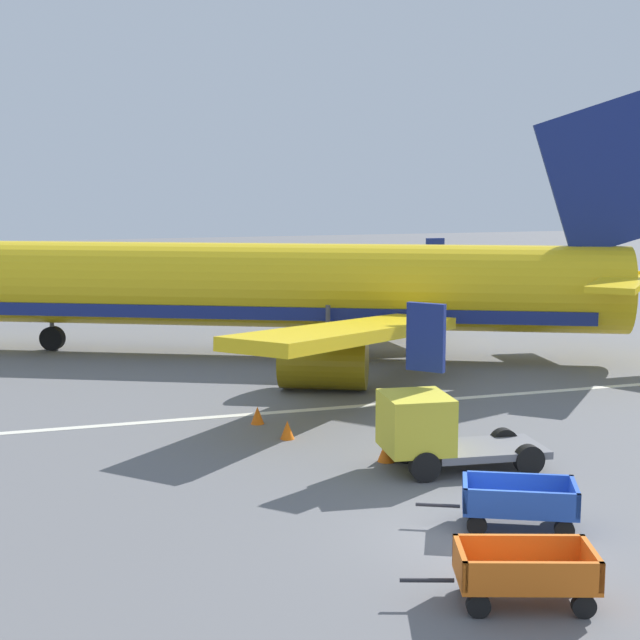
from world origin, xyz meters
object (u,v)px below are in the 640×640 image
at_px(traffic_cone_near_plane, 287,430).
at_px(traffic_cone_by_carts, 387,450).
at_px(baggage_cart_second_in_row, 518,502).
at_px(service_truck_beside_carts, 433,431).
at_px(baggage_cart_nearest, 524,572).
at_px(traffic_cone_mid_apron, 257,415).
at_px(airplane, 301,288).

relative_size(traffic_cone_near_plane, traffic_cone_by_carts, 0.85).
bearing_deg(baggage_cart_second_in_row, service_truck_beside_carts, 90.68).
distance_m(baggage_cart_nearest, traffic_cone_by_carts, 9.09).
xyz_separation_m(traffic_cone_mid_apron, traffic_cone_by_carts, (2.43, -5.05, 0.05)).
xyz_separation_m(baggage_cart_second_in_row, traffic_cone_mid_apron, (-3.35, 10.67, -0.32)).
bearing_deg(airplane, baggage_cart_second_in_row, -93.56).
xyz_separation_m(airplane, baggage_cart_second_in_row, (-1.34, -21.51, -2.45)).
distance_m(baggage_cart_nearest, traffic_cone_mid_apron, 14.17).
height_order(baggage_cart_second_in_row, traffic_cone_mid_apron, baggage_cart_second_in_row).
distance_m(airplane, service_truck_beside_carts, 17.20).
relative_size(baggage_cart_second_in_row, traffic_cone_by_carts, 5.28).
bearing_deg(airplane, baggage_cart_nearest, -97.20).
bearing_deg(traffic_cone_by_carts, traffic_cone_mid_apron, 115.69).
xyz_separation_m(baggage_cart_nearest, traffic_cone_near_plane, (-1.11, 12.08, -0.32)).
distance_m(airplane, traffic_cone_near_plane, 13.82).
bearing_deg(service_truck_beside_carts, traffic_cone_by_carts, 127.04).
bearing_deg(baggage_cart_second_in_row, airplane, 86.44).
distance_m(traffic_cone_mid_apron, traffic_cone_by_carts, 5.60).
bearing_deg(baggage_cart_nearest, traffic_cone_by_carts, 84.35).
relative_size(baggage_cart_nearest, traffic_cone_near_plane, 6.35).
bearing_deg(traffic_cone_near_plane, airplane, 71.65).
bearing_deg(service_truck_beside_carts, airplane, 85.33).
distance_m(airplane, traffic_cone_mid_apron, 12.13).
relative_size(baggage_cart_second_in_row, traffic_cone_mid_apron, 6.22).
height_order(baggage_cart_nearest, baggage_cart_second_in_row, same).
relative_size(service_truck_beside_carts, traffic_cone_near_plane, 8.03).
distance_m(service_truck_beside_carts, traffic_cone_mid_apron, 7.06).
distance_m(baggage_cart_nearest, service_truck_beside_carts, 8.10).
bearing_deg(traffic_cone_by_carts, traffic_cone_near_plane, 123.42).
distance_m(airplane, baggage_cart_second_in_row, 21.69).
height_order(service_truck_beside_carts, traffic_cone_by_carts, service_truck_beside_carts).
bearing_deg(baggage_cart_second_in_row, baggage_cart_nearest, -117.91).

